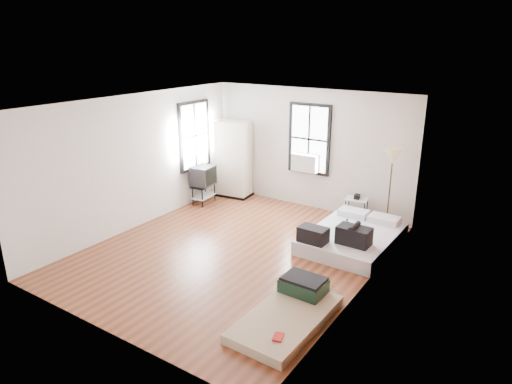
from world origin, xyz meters
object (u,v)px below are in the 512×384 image
Objects in this scene: mattress_bare at (291,310)px; side_table at (357,203)px; tv_stand at (203,177)px; floor_lamp at (393,160)px; mattress_main at (352,237)px; wardrobe at (232,159)px.

side_table is (-0.60, 4.02, 0.29)m from mattress_bare.
floor_lamp is at bearing 5.24° from tv_stand.
mattress_main is 1.10× the size of wardrobe.
floor_lamp is (0.72, -0.08, 1.10)m from side_table.
wardrobe is 1.10× the size of floor_lamp.
mattress_bare is 5.64m from wardrobe.
mattress_bare is at bearing -91.74° from floor_lamp.
tv_stand is (-3.96, 0.31, 0.48)m from mattress_main.
mattress_main is 1.80m from floor_lamp.
floor_lamp reaches higher than mattress_main.
wardrobe is 4.09m from floor_lamp.
mattress_bare is 4.08m from side_table.
wardrobe is at bearing 163.44° from mattress_main.
tv_stand reaches higher than mattress_main.
wardrobe is 2.06× the size of tv_stand.
wardrobe is (-3.74, 1.19, 0.77)m from mattress_main.
side_table is at bearing -5.08° from wardrobe.
mattress_bare is 1.04× the size of floor_lamp.
mattress_main is 3.44× the size of side_table.
mattress_bare is (0.19, -2.77, -0.07)m from mattress_main.
tv_stand reaches higher than side_table.
mattress_bare is 2.96× the size of side_table.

